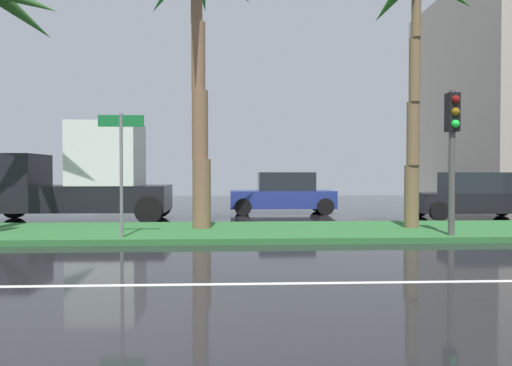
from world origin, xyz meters
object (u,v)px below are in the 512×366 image
object	(u,v)px
street_name_sign	(121,158)
car_in_traffic_second	(473,196)
palm_tree_centre	(416,7)
box_truck_lead	(79,177)
car_in_traffic_leading	(283,194)
traffic_signal_median_right	(452,135)

from	to	relation	value
street_name_sign	car_in_traffic_second	size ratio (longest dim) A/B	0.70
palm_tree_centre	street_name_sign	bearing A→B (deg)	-169.18
box_truck_lead	car_in_traffic_second	distance (m)	14.44
car_in_traffic_leading	street_name_sign	bearing A→B (deg)	59.83
box_truck_lead	car_in_traffic_leading	xyz separation A→B (m)	(7.53, 2.72, -0.72)
car_in_traffic_second	palm_tree_centre	bearing A→B (deg)	48.05
street_name_sign	traffic_signal_median_right	bearing A→B (deg)	-0.22
traffic_signal_median_right	car_in_traffic_second	distance (m)	7.09
street_name_sign	box_truck_lead	size ratio (longest dim) A/B	0.47
box_truck_lead	traffic_signal_median_right	bearing A→B (deg)	152.87
car_in_traffic_second	car_in_traffic_leading	bearing A→B (deg)	-19.40
car_in_traffic_second	street_name_sign	bearing A→B (deg)	26.53
street_name_sign	car_in_traffic_second	distance (m)	13.14
traffic_signal_median_right	box_truck_lead	size ratio (longest dim) A/B	0.57
palm_tree_centre	traffic_signal_median_right	xyz separation A→B (m)	(0.38, -1.52, -3.69)
box_truck_lead	car_in_traffic_second	xyz separation A→B (m)	(14.42, 0.30, -0.72)
car_in_traffic_leading	car_in_traffic_second	distance (m)	7.31
traffic_signal_median_right	car_in_traffic_second	world-z (taller)	traffic_signal_median_right
traffic_signal_median_right	street_name_sign	xyz separation A→B (m)	(-8.17, 0.03, -0.57)
car_in_traffic_leading	box_truck_lead	bearing A→B (deg)	19.90
street_name_sign	palm_tree_centre	bearing A→B (deg)	10.82
street_name_sign	car_in_traffic_second	world-z (taller)	street_name_sign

